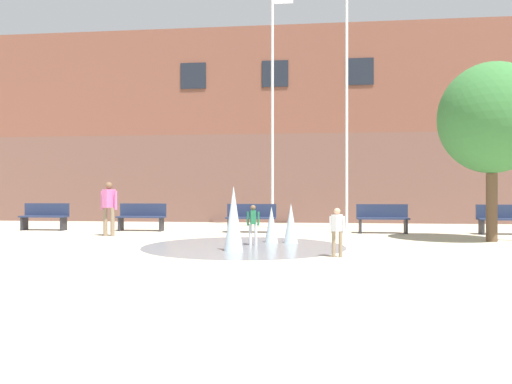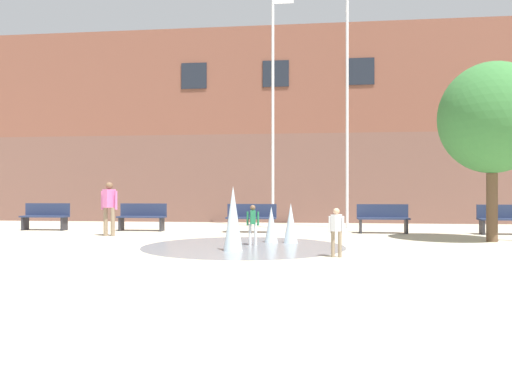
% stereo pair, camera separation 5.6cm
% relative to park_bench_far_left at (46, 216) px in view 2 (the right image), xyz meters
% --- Properties ---
extents(ground_plane, '(100.00, 100.00, 0.00)m').
position_rel_park_bench_far_left_xyz_m(ground_plane, '(7.48, -9.46, -0.48)').
color(ground_plane, '#BCB299').
extents(library_building, '(36.00, 6.05, 8.30)m').
position_rel_park_bench_far_left_xyz_m(library_building, '(7.48, 7.87, 3.67)').
color(library_building, brown).
rests_on(library_building, ground).
extents(splash_fountain, '(4.84, 4.84, 1.44)m').
position_rel_park_bench_far_left_xyz_m(splash_fountain, '(7.65, -4.21, -0.03)').
color(splash_fountain, gray).
rests_on(splash_fountain, ground).
extents(park_bench_far_left, '(1.60, 0.44, 0.91)m').
position_rel_park_bench_far_left_xyz_m(park_bench_far_left, '(0.00, 0.00, 0.00)').
color(park_bench_far_left, '#28282D').
rests_on(park_bench_far_left, ground).
extents(park_bench_left_of_flagpoles, '(1.60, 0.44, 0.91)m').
position_rel_park_bench_far_left_xyz_m(park_bench_left_of_flagpoles, '(3.36, 0.10, 0.00)').
color(park_bench_left_of_flagpoles, '#28282D').
rests_on(park_bench_left_of_flagpoles, ground).
extents(park_bench_under_left_flagpole, '(1.60, 0.44, 0.91)m').
position_rel_park_bench_far_left_xyz_m(park_bench_under_left_flagpole, '(7.06, -0.11, 0.00)').
color(park_bench_under_left_flagpole, '#28282D').
rests_on(park_bench_under_left_flagpole, ground).
extents(park_bench_center, '(1.60, 0.44, 0.91)m').
position_rel_park_bench_far_left_xyz_m(park_bench_center, '(11.22, 0.03, 0.00)').
color(park_bench_center, '#28282D').
rests_on(park_bench_center, ground).
extents(park_bench_under_right_flagpole, '(1.60, 0.44, 0.91)m').
position_rel_park_bench_far_left_xyz_m(park_bench_under_right_flagpole, '(14.86, -0.02, 0.00)').
color(park_bench_under_right_flagpole, '#28282D').
rests_on(park_bench_under_right_flagpole, ground).
extents(adult_in_red, '(0.50, 0.39, 1.59)m').
position_rel_park_bench_far_left_xyz_m(adult_in_red, '(3.05, -1.88, 0.45)').
color(adult_in_red, '#89755B').
rests_on(adult_in_red, ground).
extents(child_running, '(0.31, 0.23, 0.99)m').
position_rel_park_bench_far_left_xyz_m(child_running, '(7.57, -3.90, 0.10)').
color(child_running, silver).
rests_on(child_running, ground).
extents(child_in_fountain, '(0.31, 0.24, 0.99)m').
position_rel_park_bench_far_left_xyz_m(child_in_fountain, '(9.50, -5.89, 0.10)').
color(child_in_fountain, '#89755B').
rests_on(child_in_fountain, ground).
extents(flagpole_left, '(0.80, 0.10, 8.94)m').
position_rel_park_bench_far_left_xyz_m(flagpole_left, '(7.61, 1.99, 4.25)').
color(flagpole_left, silver).
rests_on(flagpole_left, ground).
extents(flagpole_right, '(0.80, 0.10, 9.36)m').
position_rel_park_bench_far_left_xyz_m(flagpole_right, '(10.26, 1.99, 4.45)').
color(flagpole_right, silver).
rests_on(flagpole_right, ground).
extents(street_tree_near_building, '(2.73, 2.73, 4.70)m').
position_rel_park_bench_far_left_xyz_m(street_tree_near_building, '(13.69, -2.33, 2.75)').
color(street_tree_near_building, brown).
rests_on(street_tree_near_building, ground).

